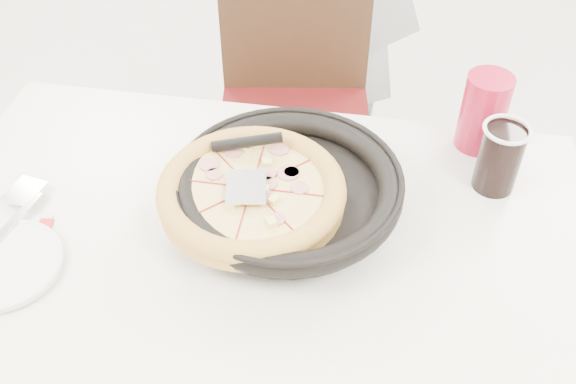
% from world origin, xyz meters
% --- Properties ---
extents(floor, '(7.00, 7.00, 0.00)m').
position_xyz_m(floor, '(0.00, 0.00, 0.00)').
color(floor, beige).
rests_on(floor, ground).
extents(main_table, '(1.21, 0.82, 0.75)m').
position_xyz_m(main_table, '(-0.01, -0.65, 0.38)').
color(main_table, white).
rests_on(main_table, floor).
extents(chair_far, '(0.48, 0.48, 0.95)m').
position_xyz_m(chair_far, '(-0.04, 0.05, 0.47)').
color(chair_far, black).
rests_on(chair_far, floor).
extents(trivet, '(0.14, 0.14, 0.04)m').
position_xyz_m(trivet, '(-0.02, -0.60, 0.77)').
color(trivet, black).
rests_on(trivet, main_table).
extents(pizza_pan, '(0.39, 0.39, 0.01)m').
position_xyz_m(pizza_pan, '(0.05, -0.56, 0.79)').
color(pizza_pan, black).
rests_on(pizza_pan, trivet).
extents(pizza, '(0.33, 0.33, 0.02)m').
position_xyz_m(pizza, '(-0.01, -0.60, 0.81)').
color(pizza, '#C39343').
rests_on(pizza, pizza_pan).
extents(pizza_server, '(0.08, 0.10, 0.00)m').
position_xyz_m(pizza_server, '(-0.02, -0.61, 0.84)').
color(pizza_server, silver).
rests_on(pizza_server, pizza).
extents(side_plate, '(0.20, 0.20, 0.01)m').
position_xyz_m(side_plate, '(-0.40, -0.78, 0.76)').
color(side_plate, white).
rests_on(side_plate, napkin).
extents(fork, '(0.04, 0.15, 0.00)m').
position_xyz_m(fork, '(-0.43, -0.68, 0.77)').
color(fork, silver).
rests_on(fork, side_plate).
extents(cola_glass, '(0.08, 0.08, 0.13)m').
position_xyz_m(cola_glass, '(0.42, -0.43, 0.81)').
color(cola_glass, black).
rests_on(cola_glass, main_table).
extents(red_cup, '(0.09, 0.09, 0.16)m').
position_xyz_m(red_cup, '(0.39, -0.31, 0.83)').
color(red_cup, '#A8122C').
rests_on(red_cup, main_table).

